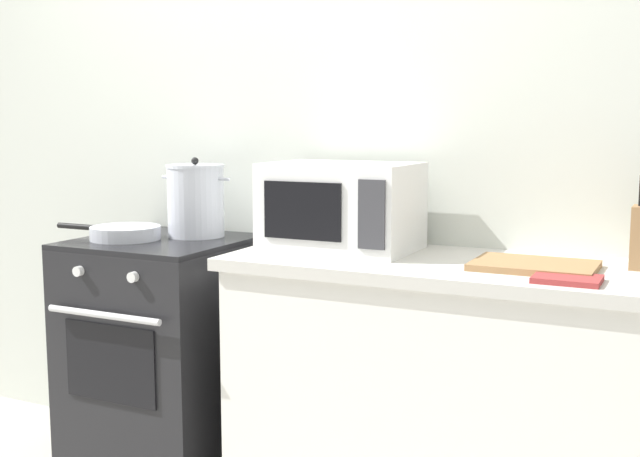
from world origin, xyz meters
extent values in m
cube|color=silver|center=(0.30, 0.97, 1.25)|extent=(4.40, 0.10, 2.50)
cube|color=white|center=(0.90, 0.62, 0.44)|extent=(1.64, 0.56, 0.88)
cube|color=beige|center=(0.90, 0.62, 0.90)|extent=(1.70, 0.60, 0.04)
cube|color=black|center=(-0.35, 0.60, 0.45)|extent=(0.60, 0.60, 0.90)
cube|color=black|center=(-0.35, 0.60, 0.91)|extent=(0.60, 0.60, 0.02)
cube|color=black|center=(-0.35, 0.30, 0.52)|extent=(0.39, 0.01, 0.28)
cylinder|color=silver|center=(-0.35, 0.27, 0.70)|extent=(0.48, 0.02, 0.02)
cylinder|color=silver|center=(-0.47, 0.29, 0.84)|extent=(0.04, 0.02, 0.04)
cylinder|color=silver|center=(-0.23, 0.29, 0.84)|extent=(0.04, 0.02, 0.04)
cylinder|color=silver|center=(-0.27, 0.72, 1.05)|extent=(0.22, 0.22, 0.27)
cylinder|color=silver|center=(-0.27, 0.72, 1.19)|extent=(0.22, 0.22, 0.01)
sphere|color=black|center=(-0.27, 0.72, 1.21)|extent=(0.03, 0.03, 0.03)
cylinder|color=silver|center=(-0.40, 0.72, 1.15)|extent=(0.05, 0.01, 0.01)
cylinder|color=silver|center=(-0.14, 0.72, 1.15)|extent=(0.05, 0.01, 0.01)
cylinder|color=silver|center=(-0.46, 0.54, 0.95)|extent=(0.26, 0.26, 0.05)
cylinder|color=black|center=(-0.69, 0.54, 0.96)|extent=(0.20, 0.02, 0.02)
cube|color=white|center=(0.37, 0.68, 1.07)|extent=(0.50, 0.36, 0.30)
cube|color=black|center=(0.31, 0.50, 1.07)|extent=(0.28, 0.01, 0.19)
cube|color=#38383D|center=(0.55, 0.50, 1.07)|extent=(0.09, 0.01, 0.22)
cube|color=#997047|center=(1.04, 0.60, 0.93)|extent=(0.36, 0.26, 0.02)
cube|color=#993333|center=(1.16, 0.44, 0.93)|extent=(0.18, 0.14, 0.02)
camera|label=1|loc=(1.47, -1.77, 1.36)|focal=44.06mm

